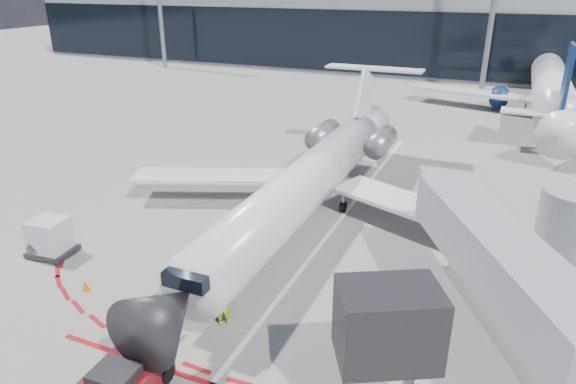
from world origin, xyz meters
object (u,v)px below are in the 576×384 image
at_px(regional_jet, 312,178).
at_px(pushback_tug, 122,382).
at_px(ramp_worker, 223,306).
at_px(uld_container, 50,238).

height_order(regional_jet, pushback_tug, regional_jet).
distance_m(pushback_tug, ramp_worker, 5.16).
distance_m(regional_jet, ramp_worker, 11.70).
xyz_separation_m(ramp_worker, uld_container, (-11.44, 1.61, 0.12)).
height_order(pushback_tug, ramp_worker, ramp_worker).
bearing_deg(ramp_worker, pushback_tug, 40.37).
bearing_deg(regional_jet, uld_container, -137.87).
xyz_separation_m(regional_jet, uld_container, (-11.02, -9.97, -1.56)).
relative_size(pushback_tug, uld_container, 2.31).
distance_m(pushback_tug, uld_container, 12.21).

